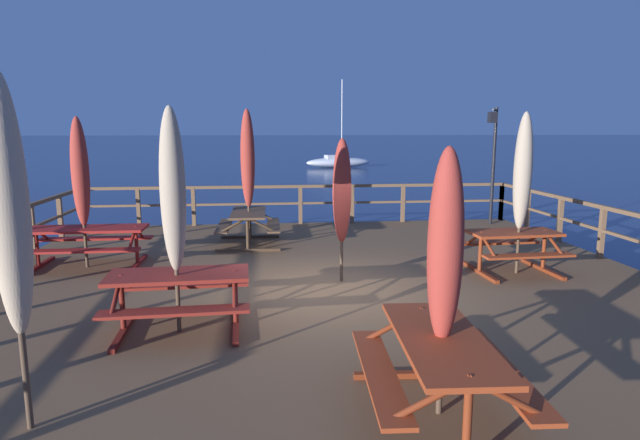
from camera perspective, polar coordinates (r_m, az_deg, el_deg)
The scene contains 17 objects.
ground_plane at distance 9.07m, azimuth 0.64°, elevation -12.20°, with size 600.00×600.00×0.00m, color navy.
wooden_deck at distance 8.93m, azimuth 0.65°, elevation -9.87°, with size 12.00×12.67×0.78m, color brown.
railing_waterside_far at distance 14.69m, azimuth -2.14°, elevation 2.41°, with size 11.80×0.10×1.09m.
picnic_table_back_right at distance 10.33m, azimuth 20.13°, elevation -2.35°, with size 1.68×1.48×0.78m.
picnic_table_front_right at distance 5.07m, azimuth 12.93°, elevation -14.40°, with size 1.50×1.96×0.78m.
picnic_table_back_left at distance 11.01m, azimuth -23.91°, elevation -1.78°, with size 2.20×1.41×0.78m.
picnic_table_front_left at distance 12.14m, azimuth -7.71°, elevation -0.07°, with size 1.42×1.81×0.78m.
picnic_table_mid_left at distance 7.18m, azimuth -14.99°, elevation -7.20°, with size 1.86×1.48×0.78m.
patio_umbrella_tall_mid_right at distance 10.11m, azimuth 21.07°, elevation 4.86°, with size 0.32×0.32×2.92m.
patio_umbrella_tall_back_right at distance 4.79m, azimuth 13.39°, elevation -3.00°, with size 0.32×0.32×2.48m.
patio_umbrella_tall_mid_left at distance 10.84m, azimuth -24.50°, elevation 4.68°, with size 0.32×0.32×2.85m.
patio_umbrella_short_back at distance 12.03m, azimuth -7.83°, elevation 6.54°, with size 0.32×0.32×3.07m.
patio_umbrella_short_mid at distance 6.85m, azimuth -15.63°, elevation 3.01°, with size 0.32×0.32×2.91m.
patio_umbrella_tall_front at distance 8.95m, azimuth 2.39°, elevation 3.07°, with size 0.32×0.32×2.47m.
patio_umbrella_tall_back_left at distance 5.04m, azimuth -30.60°, elevation 1.10°, with size 0.32×0.32×3.10m.
lamp_post_hooked at distance 15.14m, azimuth 18.21°, elevation 7.40°, with size 0.45×0.61×3.20m.
sailboat_distant at distance 47.76m, azimuth 1.99°, elevation 6.32°, with size 6.21×2.83×7.72m.
Camera 1 is at (-0.98, -8.35, 3.39)m, focal length 29.61 mm.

